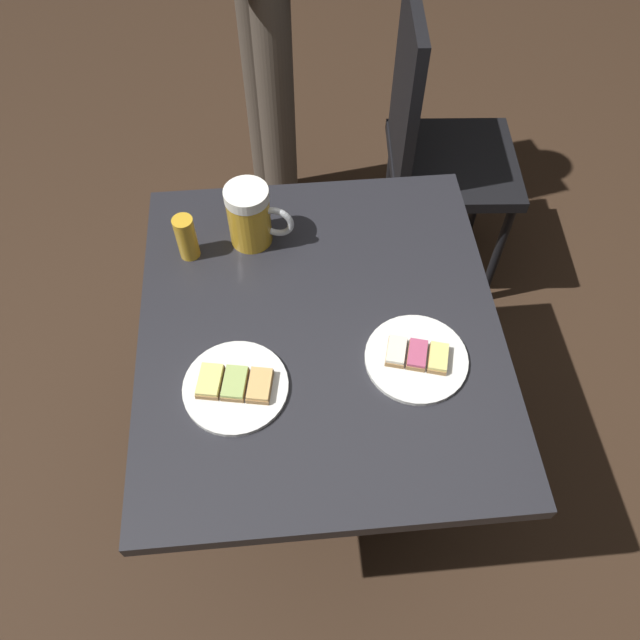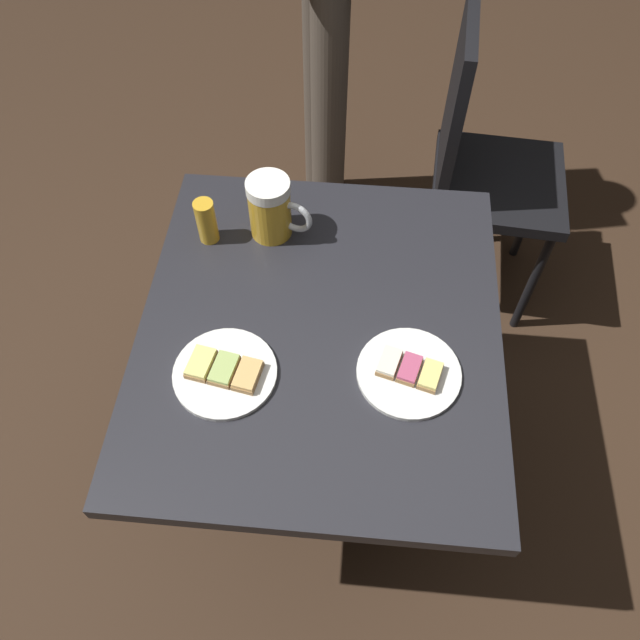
# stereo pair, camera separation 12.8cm
# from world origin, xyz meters

# --- Properties ---
(ground_plane) EXTENTS (6.00, 6.00, 0.00)m
(ground_plane) POSITION_xyz_m (0.00, 0.00, 0.00)
(ground_plane) COLOR #382619
(cafe_table) EXTENTS (0.84, 0.74, 0.70)m
(cafe_table) POSITION_xyz_m (0.00, 0.00, 0.56)
(cafe_table) COLOR black
(cafe_table) RESTS_ON ground_plane
(plate_near) EXTENTS (0.20, 0.20, 0.03)m
(plate_near) POSITION_xyz_m (0.13, -0.17, 0.71)
(plate_near) COLOR white
(plate_near) RESTS_ON cafe_table
(plate_far) EXTENTS (0.20, 0.20, 0.03)m
(plate_far) POSITION_xyz_m (0.10, 0.18, 0.71)
(plate_far) COLOR white
(plate_far) RESTS_ON cafe_table
(beer_mug) EXTENTS (0.10, 0.15, 0.15)m
(beer_mug) POSITION_xyz_m (-0.25, -0.13, 0.77)
(beer_mug) COLOR gold
(beer_mug) RESTS_ON cafe_table
(beer_glass_small) EXTENTS (0.04, 0.04, 0.11)m
(beer_glass_small) POSITION_xyz_m (-0.22, -0.27, 0.75)
(beer_glass_small) COLOR gold
(beer_glass_small) RESTS_ON cafe_table
(cafe_chair) EXTENTS (0.41, 0.41, 0.96)m
(cafe_chair) POSITION_xyz_m (-0.71, 0.39, 0.55)
(cafe_chair) COLOR black
(cafe_chair) RESTS_ON ground_plane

